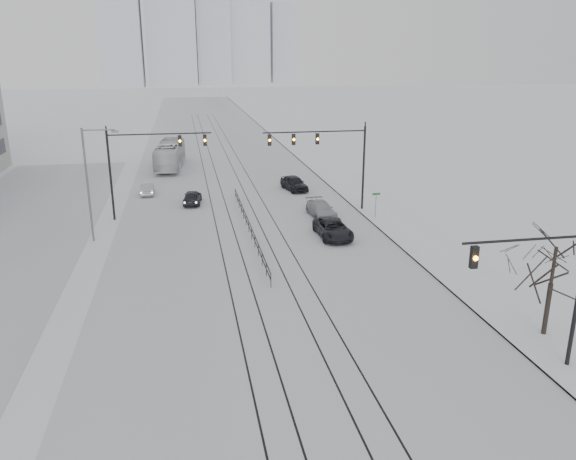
# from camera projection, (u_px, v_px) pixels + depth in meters

# --- Properties ---
(road) EXTENTS (22.00, 260.00, 0.02)m
(road) POSITION_uv_depth(u_px,v_px,m) (223.00, 166.00, 75.26)
(road) COLOR silver
(road) RESTS_ON ground
(sidewalk_east) EXTENTS (5.00, 260.00, 0.16)m
(sidewalk_east) POSITION_uv_depth(u_px,v_px,m) (320.00, 162.00, 77.60)
(sidewalk_east) COLOR silver
(sidewalk_east) RESTS_ON ground
(curb) EXTENTS (0.10, 260.00, 0.12)m
(curb) POSITION_uv_depth(u_px,v_px,m) (303.00, 163.00, 77.18)
(curb) COLOR gray
(curb) RESTS_ON ground
(parking_strip) EXTENTS (14.00, 60.00, 0.03)m
(parking_strip) POSITION_uv_depth(u_px,v_px,m) (11.00, 228.00, 48.30)
(parking_strip) COLOR silver
(parking_strip) RESTS_ON ground
(tram_rails) EXTENTS (5.30, 180.00, 0.01)m
(tram_rails) POSITION_uv_depth(u_px,v_px,m) (237.00, 203.00, 56.49)
(tram_rails) COLOR black
(tram_rails) RESTS_ON ground
(skyline) EXTENTS (96.00, 48.00, 72.00)m
(skyline) POSITION_uv_depth(u_px,v_px,m) (198.00, 19.00, 267.41)
(skyline) COLOR #ADB3BE
(skyline) RESTS_ON ground
(traffic_mast_near) EXTENTS (6.10, 0.37, 7.00)m
(traffic_mast_near) POSITION_uv_depth(u_px,v_px,m) (549.00, 281.00, 25.12)
(traffic_mast_near) COLOR black
(traffic_mast_near) RESTS_ON ground
(traffic_mast_ne) EXTENTS (9.60, 0.37, 8.00)m
(traffic_mast_ne) POSITION_uv_depth(u_px,v_px,m) (329.00, 151.00, 51.51)
(traffic_mast_ne) COLOR black
(traffic_mast_ne) RESTS_ON ground
(traffic_mast_nw) EXTENTS (9.10, 0.37, 8.00)m
(traffic_mast_nw) POSITION_uv_depth(u_px,v_px,m) (144.00, 157.00, 49.59)
(traffic_mast_nw) COLOR black
(traffic_mast_nw) RESTS_ON ground
(street_light_west) EXTENTS (2.73, 0.25, 9.00)m
(street_light_west) POSITION_uv_depth(u_px,v_px,m) (91.00, 177.00, 43.43)
(street_light_west) COLOR #595B60
(street_light_west) RESTS_ON ground
(bare_tree) EXTENTS (4.40, 4.40, 6.10)m
(bare_tree) POSITION_uv_depth(u_px,v_px,m) (555.00, 256.00, 28.39)
(bare_tree) COLOR black
(bare_tree) RESTS_ON ground
(median_fence) EXTENTS (0.06, 24.00, 1.00)m
(median_fence) POSITION_uv_depth(u_px,v_px,m) (249.00, 226.00, 46.96)
(median_fence) COLOR black
(median_fence) RESTS_ON ground
(street_sign) EXTENTS (0.70, 0.06, 2.40)m
(street_sign) POSITION_uv_depth(u_px,v_px,m) (376.00, 201.00, 50.58)
(street_sign) COLOR #595B60
(street_sign) RESTS_ON ground
(sedan_sb_inner) EXTENTS (2.12, 4.29, 1.40)m
(sedan_sb_inner) POSITION_uv_depth(u_px,v_px,m) (192.00, 197.00, 55.81)
(sedan_sb_inner) COLOR black
(sedan_sb_inner) RESTS_ON ground
(sedan_sb_outer) EXTENTS (1.36, 3.74, 1.23)m
(sedan_sb_outer) POSITION_uv_depth(u_px,v_px,m) (147.00, 189.00, 59.60)
(sedan_sb_outer) COLOR #96989D
(sedan_sb_outer) RESTS_ON ground
(sedan_nb_front) EXTENTS (2.48, 5.23, 1.44)m
(sedan_nb_front) POSITION_uv_depth(u_px,v_px,m) (333.00, 229.00, 45.58)
(sedan_nb_front) COLOR black
(sedan_nb_front) RESTS_ON ground
(sedan_nb_right) EXTENTS (2.30, 4.88, 1.37)m
(sedan_nb_right) POSITION_uv_depth(u_px,v_px,m) (321.00, 209.00, 51.45)
(sedan_nb_right) COLOR #9B9CA2
(sedan_nb_right) RESTS_ON ground
(sedan_nb_far) EXTENTS (2.76, 4.94, 1.59)m
(sedan_nb_far) POSITION_uv_depth(u_px,v_px,m) (294.00, 183.00, 61.48)
(sedan_nb_far) COLOR black
(sedan_nb_far) RESTS_ON ground
(box_truck) EXTENTS (4.00, 12.48, 3.42)m
(box_truck) POSITION_uv_depth(u_px,v_px,m) (170.00, 155.00, 73.43)
(box_truck) COLOR silver
(box_truck) RESTS_ON ground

